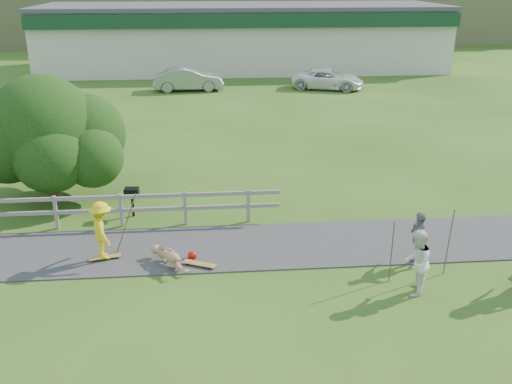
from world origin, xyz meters
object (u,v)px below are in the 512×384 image
at_px(spectator_b, 419,239).
at_px(tree, 46,150).
at_px(skater_rider, 103,234).
at_px(car_white, 328,79).
at_px(spectator_a, 416,263).
at_px(bbq, 133,202).
at_px(skater_fallen, 170,257).
at_px(car_silver, 188,79).

xyz_separation_m(spectator_b, tree, (-11.19, 5.94, 1.00)).
relative_size(skater_rider, car_white, 0.34).
distance_m(spectator_a, bbq, 9.35).
bearing_deg(skater_rider, tree, 5.60).
height_order(spectator_a, bbq, spectator_a).
xyz_separation_m(skater_rider, spectator_a, (7.99, -2.46, 0.03)).
xyz_separation_m(spectator_b, car_white, (2.74, 25.10, -0.10)).
distance_m(skater_fallen, spectator_a, 6.48).
distance_m(car_silver, bbq, 21.38).
distance_m(car_silver, car_white, 9.54).
bearing_deg(spectator_a, skater_rider, -78.65).
relative_size(car_silver, tree, 0.80).
height_order(spectator_a, spectator_b, spectator_a).
bearing_deg(skater_fallen, skater_rider, 127.71).
bearing_deg(tree, skater_fallen, -50.90).
bearing_deg(spectator_b, car_silver, -168.31).
relative_size(spectator_b, bbq, 1.59).
bearing_deg(car_white, spectator_a, -168.91).
distance_m(spectator_a, car_silver, 27.57).
distance_m(skater_rider, car_silver, 24.47).
relative_size(car_silver, bbq, 4.75).
height_order(car_silver, bbq, car_silver).
height_order(skater_fallen, tree, tree).
distance_m(skater_rider, spectator_b, 8.64).
relative_size(spectator_b, car_silver, 0.33).
relative_size(skater_fallen, bbq, 1.55).
bearing_deg(car_silver, tree, 164.56).
bearing_deg(spectator_a, car_silver, -138.54).
xyz_separation_m(skater_rider, tree, (-2.61, 4.94, 0.96)).
relative_size(skater_fallen, car_white, 0.31).
xyz_separation_m(spectator_a, bbq, (-7.54, 5.53, -0.36)).
bearing_deg(car_white, skater_rider, 173.09).
xyz_separation_m(car_white, tree, (-13.94, -19.16, 1.10)).
bearing_deg(skater_rider, spectator_a, -129.40).
height_order(skater_rider, tree, tree).
height_order(skater_fallen, car_silver, car_silver).
bearing_deg(car_silver, skater_rider, 173.11).
bearing_deg(bbq, spectator_b, -23.49).
distance_m(spectator_a, tree, 12.96).
height_order(car_silver, car_white, car_silver).
bearing_deg(tree, car_white, 53.97).
bearing_deg(spectator_b, tree, -121.22).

